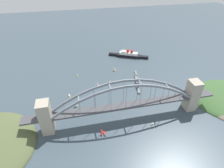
% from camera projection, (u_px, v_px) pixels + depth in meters
% --- Properties ---
extents(ground_plane, '(1400.00, 1400.00, 0.00)m').
position_uv_depth(ground_plane, '(124.00, 118.00, 275.26)').
color(ground_plane, '#3D4C56').
extents(harbor_arch_bridge, '(279.05, 18.42, 65.52)m').
position_uv_depth(harbor_arch_bridge, '(124.00, 105.00, 259.67)').
color(harbor_arch_bridge, '#ADA38E').
rests_on(harbor_arch_bridge, ground).
extents(ocean_liner, '(90.09, 47.46, 18.28)m').
position_uv_depth(ocean_liner, '(129.00, 55.00, 438.98)').
color(ocean_liner, black).
rests_on(ocean_liner, ground).
extents(naval_cruiser, '(21.55, 73.72, 16.00)m').
position_uv_depth(naval_cruiser, '(137.00, 81.00, 352.07)').
color(naval_cruiser, slate).
rests_on(naval_cruiser, ground).
extents(seaplane_taxiing_near_bridge, '(9.57, 8.15, 5.08)m').
position_uv_depth(seaplane_taxiing_near_bridge, '(154.00, 125.00, 261.58)').
color(seaplane_taxiing_near_bridge, '#B7B7B2').
rests_on(seaplane_taxiing_near_bridge, ground).
extents(seaplane_second_in_formation, '(8.70, 10.52, 4.86)m').
position_uv_depth(seaplane_second_in_formation, '(103.00, 133.00, 250.07)').
color(seaplane_second_in_formation, '#B7B7B2').
rests_on(seaplane_second_in_formation, ground).
extents(small_boat_0, '(8.40, 6.61, 7.93)m').
position_uv_depth(small_boat_0, '(97.00, 84.00, 342.63)').
color(small_boat_0, silver).
rests_on(small_boat_0, ground).
extents(small_boat_1, '(4.52, 6.33, 7.67)m').
position_uv_depth(small_boat_1, '(109.00, 81.00, 351.57)').
color(small_boat_1, '#B2231E').
rests_on(small_boat_1, ground).
extents(small_boat_2, '(3.28, 7.95, 1.93)m').
position_uv_depth(small_boat_2, '(77.00, 76.00, 371.51)').
color(small_boat_2, gold).
rests_on(small_boat_2, ground).
extents(small_boat_3, '(8.87, 7.55, 10.29)m').
position_uv_depth(small_boat_3, '(76.00, 104.00, 293.82)').
color(small_boat_3, '#2D6B3D').
rests_on(small_boat_3, ground).
extents(small_boat_4, '(3.37, 11.05, 2.23)m').
position_uv_depth(small_boat_4, '(69.00, 96.00, 317.91)').
color(small_boat_4, gold).
rests_on(small_boat_4, ground).
extents(small_boat_5, '(10.02, 6.17, 10.81)m').
position_uv_depth(small_boat_5, '(114.00, 69.00, 386.43)').
color(small_boat_5, gold).
rests_on(small_boat_5, ground).
extents(channel_marker_buoy, '(2.20, 2.20, 2.75)m').
position_uv_depth(channel_marker_buoy, '(144.00, 100.00, 309.12)').
color(channel_marker_buoy, red).
rests_on(channel_marker_buoy, ground).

